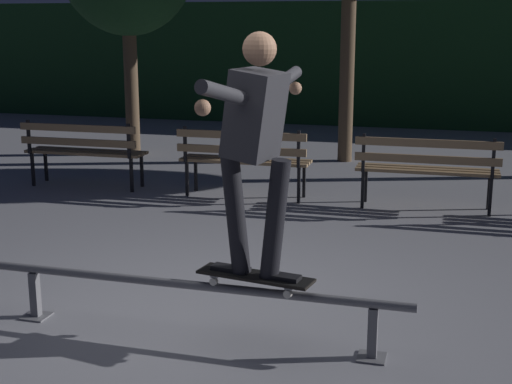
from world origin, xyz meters
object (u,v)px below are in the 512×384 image
Objects in this scene: park_bench_leftmost at (83,147)px; park_bench_right_center at (427,165)px; skateboarder at (256,135)px; grind_rail at (192,293)px; skateboard at (255,277)px; park_bench_left_center at (243,155)px.

park_bench_right_center is at bearing 0.00° from park_bench_leftmost.
skateboarder is 4.12m from park_bench_right_center.
skateboarder is at bearing -102.88° from park_bench_right_center.
grind_rail is 1.85× the size of park_bench_right_center.
skateboard reaches higher than grind_rail.
grind_rail is 1.91× the size of skateboarder.
skateboard is at bearing -102.92° from park_bench_right_center.
grind_rail is 4.94m from park_bench_leftmost.
park_bench_left_center is at bearing 101.85° from grind_rail.
park_bench_leftmost is (-2.99, 3.93, 0.22)m from grind_rail.
skateboard is at bearing 0.00° from grind_rail.
skateboard is 0.94m from skateboarder.
skateboard is 0.50× the size of park_bench_right_center.
park_bench_leftmost is 1.00× the size of park_bench_left_center.
park_bench_leftmost is at bearing 127.31° from grind_rail.
park_bench_right_center is at bearing 77.12° from skateboarder.
skateboarder is (0.00, -0.00, 0.94)m from skateboard.
park_bench_right_center is at bearing 71.11° from grind_rail.
skateboard is 4.03m from park_bench_right_center.
grind_rail is 4.02m from park_bench_left_center.
grind_rail is 1.18m from skateboarder.
park_bench_right_center is (4.34, 0.00, 0.00)m from park_bench_leftmost.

